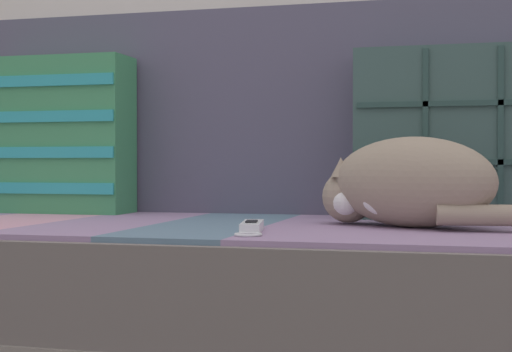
# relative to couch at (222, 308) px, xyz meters

# --- Properties ---
(couch) EXTENTS (1.73, 0.84, 0.37)m
(couch) POSITION_rel_couch_xyz_m (0.00, 0.00, 0.00)
(couch) COLOR gray
(couch) RESTS_ON ground_plane
(sofa_backrest) EXTENTS (1.70, 0.14, 0.51)m
(sofa_backrest) POSITION_rel_couch_xyz_m (0.00, 0.35, 0.44)
(sofa_backrest) COLOR #514C60
(sofa_backrest) RESTS_ON couch
(throw_pillow_quilted) EXTENTS (0.47, 0.14, 0.38)m
(throw_pillow_quilted) POSITION_rel_couch_xyz_m (0.50, 0.20, 0.38)
(throw_pillow_quilted) COLOR #38514C
(throw_pillow_quilted) RESTS_ON couch
(throw_pillow_striped) EXTENTS (0.38, 0.14, 0.40)m
(throw_pillow_striped) POSITION_rel_couch_xyz_m (-0.50, 0.20, 0.38)
(throw_pillow_striped) COLOR #3D8956
(throw_pillow_striped) RESTS_ON couch
(sleeping_cat) EXTENTS (0.39, 0.29, 0.18)m
(sleeping_cat) POSITION_rel_couch_xyz_m (0.39, -0.04, 0.27)
(sleeping_cat) COLOR gray
(sleeping_cat) RESTS_ON couch
(game_remote_far) EXTENTS (0.08, 0.19, 0.02)m
(game_remote_far) POSITION_rel_couch_xyz_m (0.13, -0.22, 0.19)
(game_remote_far) COLOR white
(game_remote_far) RESTS_ON couch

